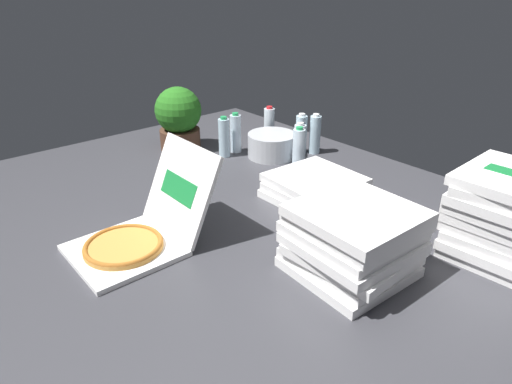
{
  "coord_description": "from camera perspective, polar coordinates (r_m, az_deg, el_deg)",
  "views": [
    {
      "loc": [
        1.29,
        -1.06,
        1.0
      ],
      "look_at": [
        -0.06,
        0.1,
        0.14
      ],
      "focal_mm": 31.54,
      "sensor_mm": 36.0,
      "label": 1
    }
  ],
  "objects": [
    {
      "name": "potted_plant",
      "position": [
        2.86,
        -9.77,
        9.27
      ],
      "size": [
        0.29,
        0.29,
        0.39
      ],
      "color": "#513323",
      "rests_on": "ground_plane"
    },
    {
      "name": "pizza_stack_right_near",
      "position": [
        1.67,
        12.2,
        -6.01
      ],
      "size": [
        0.42,
        0.43,
        0.27
      ],
      "color": "white",
      "rests_on": "ground_plane"
    },
    {
      "name": "water_bottle_0",
      "position": [
        2.79,
        5.75,
        7.32
      ],
      "size": [
        0.07,
        0.07,
        0.25
      ],
      "color": "silver",
      "rests_on": "ground_plane"
    },
    {
      "name": "water_bottle_3",
      "position": [
        2.8,
        -2.6,
        7.45
      ],
      "size": [
        0.07,
        0.07,
        0.25
      ],
      "color": "silver",
      "rests_on": "ground_plane"
    },
    {
      "name": "water_bottle_5",
      "position": [
        2.94,
        1.68,
        8.37
      ],
      "size": [
        0.07,
        0.07,
        0.25
      ],
      "color": "white",
      "rests_on": "ground_plane"
    },
    {
      "name": "ice_bucket",
      "position": [
        2.73,
        2.02,
        5.96
      ],
      "size": [
        0.29,
        0.29,
        0.14
      ],
      "primitive_type": "cylinder",
      "color": "#B7BABF",
      "rests_on": "ground_plane"
    },
    {
      "name": "water_bottle_1",
      "position": [
        2.54,
        5.42,
        5.44
      ],
      "size": [
        0.07,
        0.07,
        0.25
      ],
      "color": "silver",
      "rests_on": "ground_plane"
    },
    {
      "name": "pizza_stack_center_far",
      "position": [
        2.23,
        7.44,
        0.58
      ],
      "size": [
        0.41,
        0.41,
        0.12
      ],
      "color": "white",
      "rests_on": "ground_plane"
    },
    {
      "name": "water_bottle_4",
      "position": [
        2.62,
        5.56,
        6.03
      ],
      "size": [
        0.07,
        0.07,
        0.25
      ],
      "color": "silver",
      "rests_on": "ground_plane"
    },
    {
      "name": "water_bottle_2",
      "position": [
        2.72,
        -4.06,
        6.9
      ],
      "size": [
        0.07,
        0.07,
        0.25
      ],
      "color": "silver",
      "rests_on": "ground_plane"
    },
    {
      "name": "open_pizza_box",
      "position": [
        1.88,
        -14.47,
        -4.77
      ],
      "size": [
        0.39,
        0.56,
        0.38
      ],
      "color": "white",
      "rests_on": "ground_plane"
    },
    {
      "name": "pizza_stack_left_near",
      "position": [
        1.96,
        29.69,
        -2.81
      ],
      "size": [
        0.44,
        0.44,
        0.35
      ],
      "color": "white",
      "rests_on": "ground_plane"
    },
    {
      "name": "water_bottle_6",
      "position": [
        2.79,
        7.5,
        7.25
      ],
      "size": [
        0.07,
        0.07,
        0.25
      ],
      "color": "silver",
      "rests_on": "ground_plane"
    },
    {
      "name": "ground_plane",
      "position": [
        1.95,
        -1.09,
        -5.39
      ],
      "size": [
        3.2,
        2.4,
        0.02
      ],
      "primitive_type": "cube",
      "color": "#38383D"
    }
  ]
}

